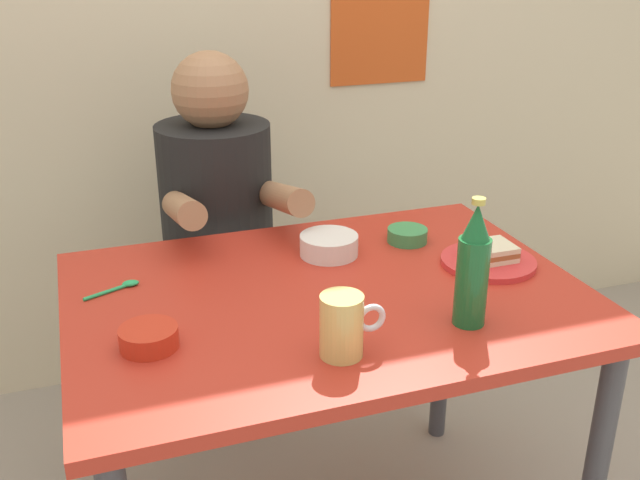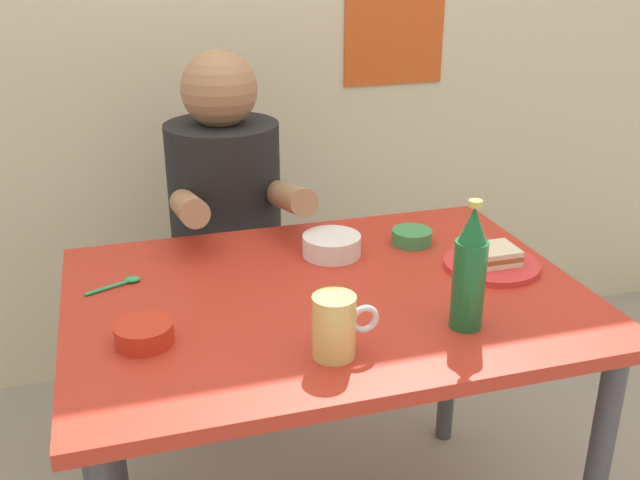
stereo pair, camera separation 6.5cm
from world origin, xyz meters
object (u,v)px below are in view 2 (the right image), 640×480
person_seated (225,195)px  sauce_bowl_chili (144,333)px  stool (231,321)px  beer_bottle (470,271)px  sandwich (492,255)px  plate_orange (491,265)px  beer_mug (335,326)px  dining_table (326,329)px

person_seated → sauce_bowl_chili: (-0.28, -0.73, -0.00)m
stool → beer_bottle: bearing=-68.9°
sandwich → beer_bottle: beer_bottle is taller
stool → sandwich: size_ratio=4.09×
sandwich → sauce_bowl_chili: sandwich is taller
sandwich → plate_orange: bearing=0.0°
stool → person_seated: person_seated is taller
beer_mug → sauce_bowl_chili: size_ratio=1.15×
sauce_bowl_chili → dining_table: bearing=15.5°
beer_mug → beer_bottle: bearing=6.0°
beer_mug → beer_bottle: size_ratio=0.48×
stool → plate_orange: bearing=-50.4°
person_seated → beer_mug: (0.05, -0.87, 0.03)m
dining_table → beer_mug: 0.30m
stool → plate_orange: (0.51, -0.62, 0.40)m
dining_table → person_seated: (-0.11, 0.62, 0.12)m
beer_bottle → plate_orange: bearing=51.3°
plate_orange → beer_bottle: (-0.18, -0.23, 0.11)m
dining_table → sandwich: size_ratio=10.00×
sandwich → beer_bottle: 0.31m
beer_mug → sauce_bowl_chili: 0.36m
person_seated → sandwich: 0.80m
dining_table → stool: bearing=100.2°
plate_orange → sauce_bowl_chili: sauce_bowl_chili is taller
sandwich → dining_table: bearing=-178.8°
dining_table → beer_mug: size_ratio=8.73×
dining_table → stool: dining_table is taller
dining_table → plate_orange: bearing=1.2°
sandwich → beer_mug: (-0.46, -0.26, 0.03)m
dining_table → sandwich: 0.42m
plate_orange → sandwich: bearing=180.0°
person_seated → sauce_bowl_chili: 0.78m
stool → person_seated: size_ratio=0.63×
stool → sandwich: 0.91m
stool → beer_mug: beer_mug is taller
beer_bottle → sauce_bowl_chili: 0.63m
person_seated → sandwich: person_seated is taller
plate_orange → beer_bottle: 0.32m
dining_table → plate_orange: size_ratio=5.00×
stool → person_seated: bearing=-90.0°
beer_bottle → dining_table: bearing=134.3°
person_seated → sandwich: bearing=-49.9°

